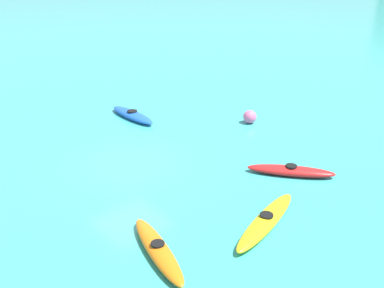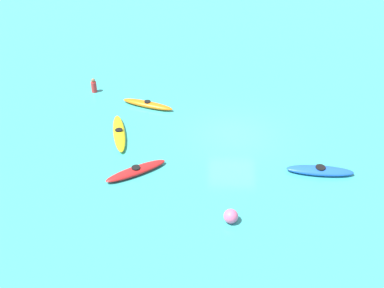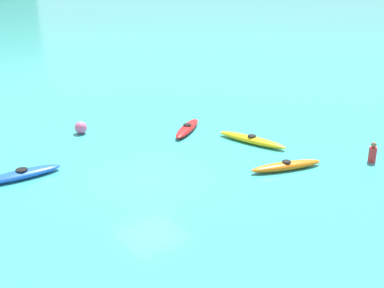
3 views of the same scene
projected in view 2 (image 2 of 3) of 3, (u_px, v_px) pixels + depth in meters
ground_plane at (234, 134)px, 23.98m from camera, size 600.00×600.00×0.00m
kayak_orange at (148, 104)px, 26.28m from camera, size 3.09×1.51×0.37m
kayak_red at (136, 171)px, 21.16m from camera, size 2.79×2.22×0.37m
kayak_blue at (320, 170)px, 21.18m from camera, size 3.07×0.86×0.37m
kayak_yellow at (119, 133)px, 23.80m from camera, size 1.45×3.54×0.37m
buoy_pink at (231, 216)px, 18.48m from camera, size 0.59×0.59×0.59m
person_near_shore at (94, 86)px, 27.67m from camera, size 0.40×0.40×0.88m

